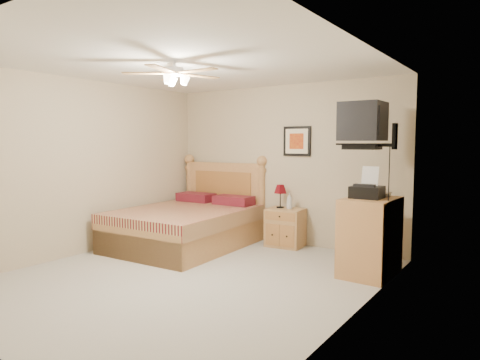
% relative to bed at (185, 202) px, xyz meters
% --- Properties ---
extents(floor, '(4.50, 4.50, 0.00)m').
position_rel_bed_xyz_m(floor, '(1.07, -1.12, -0.69)').
color(floor, '#A5A095').
rests_on(floor, ground).
extents(ceiling, '(4.00, 4.50, 0.04)m').
position_rel_bed_xyz_m(ceiling, '(1.07, -1.12, 1.81)').
color(ceiling, white).
rests_on(ceiling, ground).
extents(wall_back, '(4.00, 0.04, 2.50)m').
position_rel_bed_xyz_m(wall_back, '(1.07, 1.13, 0.56)').
color(wall_back, tan).
rests_on(wall_back, ground).
extents(wall_left, '(0.04, 4.50, 2.50)m').
position_rel_bed_xyz_m(wall_left, '(-0.93, -1.12, 0.56)').
color(wall_left, tan).
rests_on(wall_left, ground).
extents(wall_right, '(0.04, 4.50, 2.50)m').
position_rel_bed_xyz_m(wall_right, '(3.07, -1.12, 0.56)').
color(wall_right, tan).
rests_on(wall_right, ground).
extents(bed, '(1.74, 2.23, 1.39)m').
position_rel_bed_xyz_m(bed, '(0.00, 0.00, 0.00)').
color(bed, '#AF734A').
rests_on(bed, ground).
extents(nightstand, '(0.58, 0.45, 0.59)m').
position_rel_bed_xyz_m(nightstand, '(1.27, 0.88, -0.40)').
color(nightstand, '#9D7044').
rests_on(nightstand, ground).
extents(table_lamp, '(0.25, 0.25, 0.36)m').
position_rel_bed_xyz_m(table_lamp, '(1.16, 0.92, 0.07)').
color(table_lamp, '#620710').
rests_on(table_lamp, nightstand).
extents(lotion_bottle, '(0.13, 0.13, 0.25)m').
position_rel_bed_xyz_m(lotion_bottle, '(1.33, 0.90, 0.02)').
color(lotion_bottle, silver).
rests_on(lotion_bottle, nightstand).
extents(framed_picture, '(0.46, 0.04, 0.46)m').
position_rel_bed_xyz_m(framed_picture, '(1.34, 1.11, 0.93)').
color(framed_picture, black).
rests_on(framed_picture, wall_back).
extents(dresser, '(0.57, 0.81, 0.94)m').
position_rel_bed_xyz_m(dresser, '(2.80, 0.21, -0.23)').
color(dresser, '#B5824C').
rests_on(dresser, ground).
extents(fax_machine, '(0.37, 0.39, 0.38)m').
position_rel_bed_xyz_m(fax_machine, '(2.76, 0.17, 0.43)').
color(fax_machine, black).
rests_on(fax_machine, dresser).
extents(magazine_lower, '(0.28, 0.33, 0.03)m').
position_rel_bed_xyz_m(magazine_lower, '(2.74, 0.46, 0.26)').
color(magazine_lower, '#C1B39C').
rests_on(magazine_lower, dresser).
extents(magazine_upper, '(0.19, 0.26, 0.02)m').
position_rel_bed_xyz_m(magazine_upper, '(2.76, 0.46, 0.28)').
color(magazine_upper, gray).
rests_on(magazine_upper, magazine_lower).
extents(wall_tv, '(0.56, 0.46, 0.58)m').
position_rel_bed_xyz_m(wall_tv, '(2.82, 0.22, 1.12)').
color(wall_tv, black).
rests_on(wall_tv, wall_right).
extents(ceiling_fan, '(1.14, 1.14, 0.28)m').
position_rel_bed_xyz_m(ceiling_fan, '(1.07, -1.32, 1.67)').
color(ceiling_fan, silver).
rests_on(ceiling_fan, ceiling).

